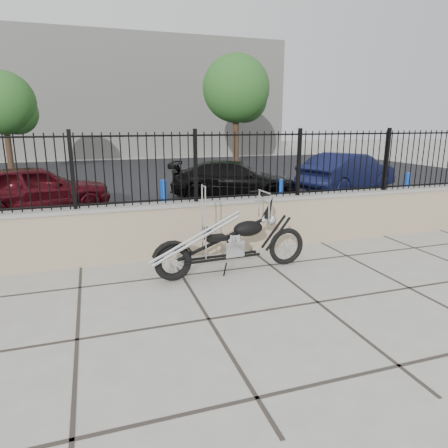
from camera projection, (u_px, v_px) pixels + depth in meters
ground_plane at (318, 302)px, 5.27m from camera, size 90.00×90.00×0.00m
parking_lot at (161, 179)px, 16.78m from camera, size 30.00×30.00×0.00m
retaining_wall at (248, 223)px, 7.46m from camera, size 14.00×0.36×0.96m
iron_fence at (249, 165)px, 7.19m from camera, size 14.00×0.08×1.20m
background_building at (126, 99)px, 28.68m from camera, size 22.00×6.00×8.00m
chopper_motorcycle at (230, 229)px, 6.15m from camera, size 2.42×0.56×1.44m
car_red at (36, 189)px, 10.41m from camera, size 3.97×2.32×1.27m
car_black at (234, 180)px, 12.52m from camera, size 4.28×2.88×1.15m
car_blue at (348, 172)px, 13.77m from camera, size 4.23×2.74×1.32m
bollard_a at (164, 206)px, 8.65m from camera, size 0.18×0.18×1.12m
bollard_b at (281, 197)px, 10.27m from camera, size 0.14×0.14×0.91m
bollard_c at (407, 192)px, 10.73m from camera, size 0.14×0.14×1.02m
tree_left at (3, 100)px, 17.59m from camera, size 2.78×2.78×4.69m
tree_right at (236, 85)px, 21.39m from camera, size 3.60×3.60×6.08m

